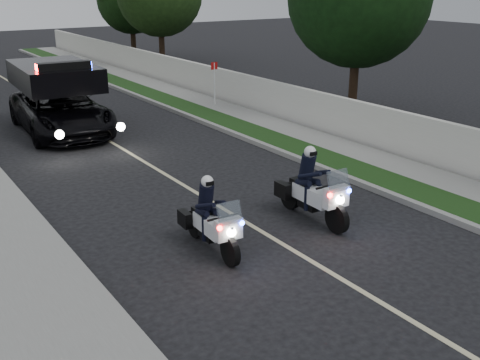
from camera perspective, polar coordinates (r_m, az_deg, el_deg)
name	(u,v)px	position (r m, az deg, el deg)	size (l,w,h in m)	color
ground	(296,252)	(12.39, 5.51, -7.07)	(120.00, 120.00, 0.00)	black
curb_right	(216,127)	(22.33, -2.36, 5.26)	(0.20, 60.00, 0.15)	gray
grass_verge	(232,124)	(22.69, -0.84, 5.50)	(1.20, 60.00, 0.16)	#193814
sidewalk_right	(259,120)	(23.40, 1.86, 5.92)	(1.40, 60.00, 0.16)	gray
property_wall	(279,101)	(23.83, 3.86, 7.79)	(0.22, 60.00, 1.50)	beige
lane_marking	(115,145)	(20.61, -12.16, 3.43)	(0.12, 50.00, 0.01)	#BFB78C
police_moto_left	(212,250)	(12.44, -2.82, -6.88)	(0.68, 1.93, 1.64)	silver
police_moto_right	(311,219)	(14.02, 7.02, -3.88)	(0.74, 2.12, 1.80)	silver
police_suv	(63,133)	(22.76, -17.03, 4.49)	(2.81, 6.06, 2.95)	black
sign_post	(215,108)	(26.02, -2.49, 7.10)	(0.33, 0.33, 2.09)	#A40B1B
tree_right_c	(351,117)	(24.79, 10.90, 6.16)	(5.64, 5.64, 9.40)	black
tree_right_d	(163,68)	(38.41, -7.61, 10.91)	(5.36, 5.36, 8.93)	#1D3A13
tree_right_e	(134,58)	(43.32, -10.35, 11.71)	(4.73, 4.73, 7.88)	black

